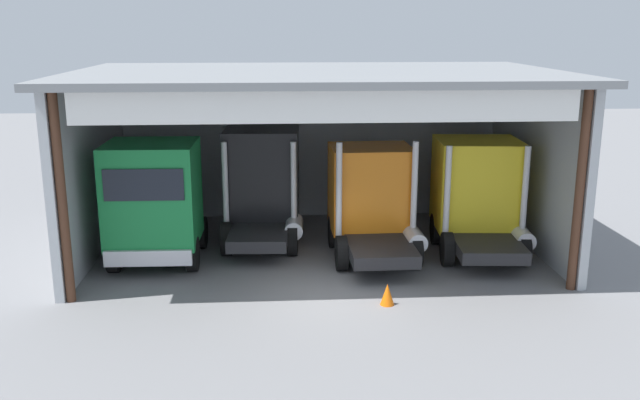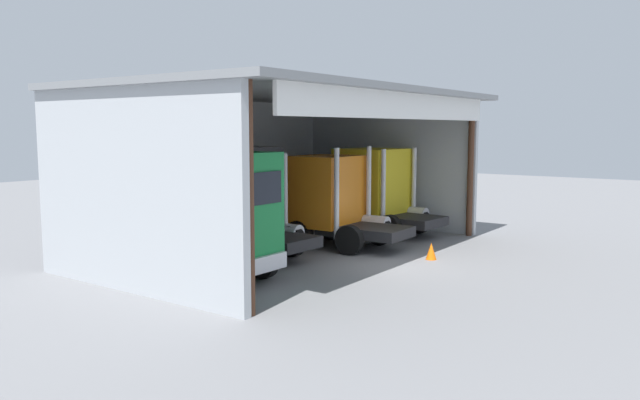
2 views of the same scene
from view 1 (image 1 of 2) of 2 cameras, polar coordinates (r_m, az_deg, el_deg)
ground_plane at (r=18.13m, az=0.58°, el=-8.03°), size 80.00×80.00×0.00m
workshop_shed at (r=21.88m, az=-0.35°, el=6.23°), size 14.27×8.95×5.60m
truck_green_left_bay at (r=20.59m, az=-13.57°, el=-0.05°), size 2.71×4.48×3.66m
truck_black_center_left_bay at (r=22.18m, az=-4.77°, el=1.33°), size 2.56×4.43×3.69m
truck_orange_center_bay at (r=21.04m, az=4.36°, el=0.06°), size 2.67×4.46×3.65m
truck_yellow_yard_outside at (r=21.75m, az=12.97°, el=0.51°), size 2.76×4.50×3.52m
oil_drum at (r=25.63m, az=12.61°, el=-0.63°), size 0.58×0.58×0.88m
tool_cart at (r=25.05m, az=5.77°, el=-0.55°), size 0.90×0.60×1.00m
traffic_cone at (r=17.64m, az=5.60°, el=-7.78°), size 0.36×0.36×0.56m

